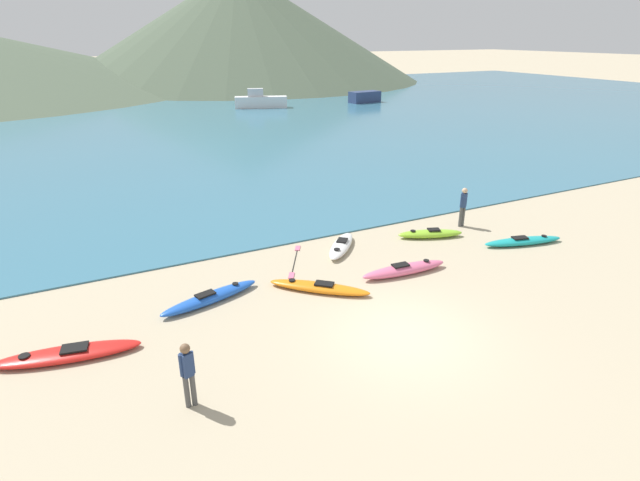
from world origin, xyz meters
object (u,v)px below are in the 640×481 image
object	(u,v)px
kayak_on_sand_0	(68,354)
moored_boat_1	(365,97)
kayak_on_sand_3	(523,241)
person_near_foreground	(188,371)
kayak_on_sand_2	(341,246)
kayak_on_sand_6	(319,287)
person_near_waterline	(463,205)
moored_boat_2	(260,101)
loose_paddle	(295,261)
kayak_on_sand_5	(404,269)
kayak_on_sand_1	(430,234)
kayak_on_sand_4	(210,297)

from	to	relation	value
kayak_on_sand_0	moored_boat_1	size ratio (longest dim) A/B	0.94
kayak_on_sand_3	person_near_foreground	bearing A→B (deg)	-166.50
kayak_on_sand_2	kayak_on_sand_6	xyz separation A→B (m)	(-2.25, -2.61, -0.02)
person_near_foreground	person_near_waterline	world-z (taller)	person_near_waterline
person_near_foreground	moored_boat_1	size ratio (longest dim) A/B	0.42
moored_boat_1	moored_boat_2	world-z (taller)	moored_boat_2
moored_boat_2	loose_paddle	size ratio (longest dim) A/B	2.31
kayak_on_sand_2	moored_boat_2	bearing A→B (deg)	73.91
kayak_on_sand_5	moored_boat_1	bearing A→B (deg)	60.17
person_near_foreground	kayak_on_sand_0	bearing A→B (deg)	127.00
kayak_on_sand_5	kayak_on_sand_6	size ratio (longest dim) A/B	1.12
kayak_on_sand_1	kayak_on_sand_6	size ratio (longest dim) A/B	0.93
kayak_on_sand_0	person_near_waterline	world-z (taller)	person_near_waterline
kayak_on_sand_3	kayak_on_sand_4	size ratio (longest dim) A/B	0.99
kayak_on_sand_2	person_near_foreground	world-z (taller)	person_near_foreground
kayak_on_sand_5	kayak_on_sand_2	bearing A→B (deg)	107.68
kayak_on_sand_4	person_near_foreground	world-z (taller)	person_near_foreground
person_near_foreground	kayak_on_sand_4	bearing A→B (deg)	69.55
kayak_on_sand_1	kayak_on_sand_3	size ratio (longest dim) A/B	0.81
kayak_on_sand_1	kayak_on_sand_2	xyz separation A→B (m)	(-3.81, 0.56, -0.00)
moored_boat_1	loose_paddle	world-z (taller)	moored_boat_1
kayak_on_sand_2	loose_paddle	world-z (taller)	kayak_on_sand_2
kayak_on_sand_0	moored_boat_2	distance (m)	45.93
kayak_on_sand_3	person_near_foreground	xyz separation A→B (m)	(-13.76, -3.30, 0.78)
kayak_on_sand_5	person_near_foreground	size ratio (longest dim) A/B	2.00
person_near_foreground	moored_boat_1	distance (m)	52.97
moored_boat_1	moored_boat_2	distance (m)	12.76
kayak_on_sand_3	kayak_on_sand_4	bearing A→B (deg)	175.04
person_near_waterline	moored_boat_2	size ratio (longest dim) A/B	0.29
kayak_on_sand_1	kayak_on_sand_3	bearing A→B (deg)	-38.61
moored_boat_1	moored_boat_2	size ratio (longest dim) A/B	0.67
kayak_on_sand_4	kayak_on_sand_5	world-z (taller)	kayak_on_sand_5
kayak_on_sand_5	loose_paddle	distance (m)	3.95
person_near_foreground	loose_paddle	world-z (taller)	person_near_foreground
kayak_on_sand_6	moored_boat_2	bearing A→B (deg)	71.98
kayak_on_sand_1	person_near_foreground	world-z (taller)	person_near_foreground
kayak_on_sand_3	person_near_foreground	world-z (taller)	person_near_foreground
kayak_on_sand_6	person_near_waterline	size ratio (longest dim) A/B	1.69
kayak_on_sand_0	person_near_waterline	size ratio (longest dim) A/B	2.13
kayak_on_sand_0	kayak_on_sand_5	distance (m)	10.46
kayak_on_sand_0	kayak_on_sand_2	xyz separation A→B (m)	(9.56, 2.92, 0.03)
loose_paddle	kayak_on_sand_3	bearing A→B (deg)	-16.71
kayak_on_sand_4	kayak_on_sand_3	bearing A→B (deg)	-4.96
kayak_on_sand_4	person_near_waterline	bearing A→B (deg)	7.97
kayak_on_sand_1	kayak_on_sand_5	distance (m)	3.68
kayak_on_sand_4	moored_boat_2	world-z (taller)	moored_boat_2
kayak_on_sand_6	moored_boat_2	xyz separation A→B (m)	(13.25, 40.75, 0.65)
person_near_foreground	loose_paddle	size ratio (longest dim) A/B	0.64
kayak_on_sand_3	moored_boat_1	xyz separation A→B (m)	(17.12, 39.73, 0.55)
kayak_on_sand_5	moored_boat_1	world-z (taller)	moored_boat_1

